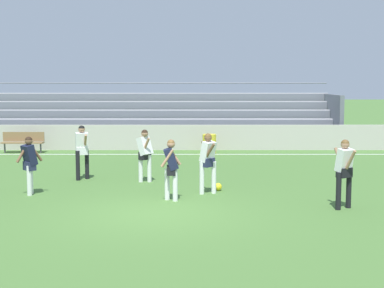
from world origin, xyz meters
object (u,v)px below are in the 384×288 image
bleacher_stand (98,117)px  player_white_wide_right (347,168)px  soccer_ball (220,187)px  player_white_overlapping (210,158)px  trash_bin (212,144)px  bench_far_left (26,140)px  player_white_trailing_run (84,147)px  player_dark_deep_cover (173,165)px  player_white_challenging (147,151)px  player_dark_dropping_back (32,160)px

bleacher_stand → player_white_wide_right: 16.64m
bleacher_stand → soccer_ball: (5.53, -12.02, -1.21)m
player_white_overlapping → soccer_ball: player_white_overlapping is taller
bleacher_stand → player_white_overlapping: bleacher_stand is taller
bleacher_stand → trash_bin: bearing=-33.6°
trash_bin → bench_far_left: bearing=179.3°
player_white_trailing_run → player_white_wide_right: 8.26m
player_white_wide_right → player_dark_deep_cover: bearing=167.3°
trash_bin → player_white_wide_right: bearing=-74.4°
player_white_wide_right → player_white_trailing_run: bearing=150.4°
player_white_overlapping → soccer_ball: bearing=56.0°
bleacher_stand → player_white_wide_right: (8.50, -14.31, -0.30)m
player_dark_deep_cover → player_white_challenging: player_white_challenging is taller
player_dark_dropping_back → player_white_challenging: size_ratio=0.99×
bleacher_stand → bench_far_left: bearing=-125.5°
bench_far_left → player_dark_deep_cover: size_ratio=1.12×
trash_bin → player_white_challenging: (-2.20, -6.98, 0.56)m
bench_far_left → player_dark_dropping_back: 9.46m
trash_bin → player_white_overlapping: (-0.31, -8.80, 0.60)m
bleacher_stand → player_dark_dropping_back: size_ratio=14.77×
player_white_overlapping → player_dark_dropping_back: (-4.90, -0.11, -0.06)m
player_white_overlapping → soccer_ball: size_ratio=7.67×
player_white_challenging → trash_bin: bearing=72.5°
bleacher_stand → soccer_ball: 13.29m
soccer_ball → player_white_overlapping: bearing=-124.0°
trash_bin → soccer_ball: 8.35m
player_white_overlapping → soccer_ball: (0.31, 0.45, -0.90)m
player_white_wide_right → bleacher_stand: bearing=120.7°
player_white_overlapping → player_white_trailing_run: 4.51m
bleacher_stand → player_dark_dropping_back: 12.59m
player_dark_dropping_back → bleacher_stand: bearing=91.5°
bench_far_left → player_white_trailing_run: player_white_trailing_run is taller
player_white_trailing_run → player_dark_dropping_back: size_ratio=1.07×
bleacher_stand → player_white_trailing_run: 10.32m
player_white_overlapping → player_dark_dropping_back: 4.90m
bench_far_left → player_dark_deep_cover: 11.90m
bleacher_stand → trash_bin: (5.54, -3.68, -0.91)m
trash_bin → player_white_wide_right: player_white_wide_right is taller
bench_far_left → player_dark_dropping_back: (2.89, -9.00, 0.40)m
trash_bin → player_dark_deep_cover: bearing=-97.6°
player_dark_deep_cover → player_white_challenging: (-0.91, 2.69, 0.02)m
bleacher_stand → trash_bin: 6.71m
bleacher_stand → player_white_overlapping: 13.53m
trash_bin → player_white_trailing_run: bearing=-122.8°
player_white_overlapping → player_white_wide_right: player_white_wide_right is taller
player_white_trailing_run → soccer_ball: (4.22, -1.79, -0.92)m
player_white_overlapping → player_white_trailing_run: player_white_trailing_run is taller
player_dark_dropping_back → player_white_wide_right: player_white_wide_right is taller
player_dark_dropping_back → player_white_overlapping: bearing=1.3°
trash_bin → player_white_challenging: size_ratio=0.50×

